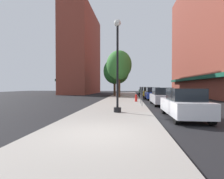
{
  "coord_description": "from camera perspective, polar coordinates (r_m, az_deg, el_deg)",
  "views": [
    {
      "loc": [
        1.07,
        -6.01,
        1.77
      ],
      "look_at": [
        -1.52,
        18.39,
        1.34
      ],
      "focal_mm": 28.07,
      "sensor_mm": 36.0,
      "label": 1
    }
  ],
  "objects": [
    {
      "name": "car_silver",
      "position": [
        17.09,
        15.93,
        -2.25
      ],
      "size": [
        1.8,
        4.3,
        1.66
      ],
      "rotation": [
        0.0,
        0.0,
        0.04
      ],
      "color": "black",
      "rests_on": "ground"
    },
    {
      "name": "lamppost",
      "position": [
        11.26,
        1.8,
        8.32
      ],
      "size": [
        0.48,
        0.48,
        5.9
      ],
      "color": "black",
      "rests_on": "sidewalk_slab"
    },
    {
      "name": "parking_meter_far",
      "position": [
        15.1,
        9.77,
        -2.12
      ],
      "size": [
        0.14,
        0.09,
        1.31
      ],
      "color": "slate",
      "rests_on": "sidewalk_slab"
    },
    {
      "name": "car_white",
      "position": [
        10.44,
        22.4,
        -4.34
      ],
      "size": [
        1.8,
        4.3,
        1.66
      ],
      "rotation": [
        0.0,
        0.0,
        -0.02
      ],
      "color": "black",
      "rests_on": "ground"
    },
    {
      "name": "ground_plane",
      "position": [
        24.26,
        12.99,
        -3.2
      ],
      "size": [
        90.0,
        90.0,
        0.0
      ],
      "primitive_type": "plane",
      "color": "black"
    },
    {
      "name": "fire_hydrant",
      "position": [
        19.27,
        7.85,
        -2.72
      ],
      "size": [
        0.33,
        0.26,
        0.79
      ],
      "color": "red",
      "rests_on": "sidewalk_slab"
    },
    {
      "name": "car_yellow",
      "position": [
        30.02,
        11.65,
        -0.85
      ],
      "size": [
        1.8,
        4.3,
        1.66
      ],
      "rotation": [
        0.0,
        0.0,
        -0.01
      ],
      "color": "black",
      "rests_on": "ground"
    },
    {
      "name": "parking_meter_near",
      "position": [
        17.05,
        9.35,
        -1.76
      ],
      "size": [
        0.14,
        0.09,
        1.31
      ],
      "color": "slate",
      "rests_on": "sidewalk_slab"
    },
    {
      "name": "tree_far",
      "position": [
        31.32,
        0.85,
        5.98
      ],
      "size": [
        3.96,
        3.96,
        6.66
      ],
      "color": "#422D1E",
      "rests_on": "sidewalk_slab"
    },
    {
      "name": "tree_near",
      "position": [
        35.76,
        2.04,
        5.92
      ],
      "size": [
        4.35,
        4.35,
        7.24
      ],
      "color": "#422D1E",
      "rests_on": "sidewalk_slab"
    },
    {
      "name": "building_far_background",
      "position": [
        45.45,
        -9.67,
        11.55
      ],
      "size": [
        6.8,
        18.0,
        20.23
      ],
      "color": "brown",
      "rests_on": "ground"
    },
    {
      "name": "building_right_brick",
      "position": [
        32.69,
        32.64,
        17.74
      ],
      "size": [
        6.8,
        40.0,
        22.57
      ],
      "color": "brown",
      "rests_on": "ground"
    },
    {
      "name": "tree_mid",
      "position": [
        26.48,
        2.3,
        7.94
      ],
      "size": [
        3.78,
        3.78,
        7.05
      ],
      "color": "#422D1E",
      "rests_on": "sidewalk_slab"
    },
    {
      "name": "car_black",
      "position": [
        36.29,
        10.68,
        -0.53
      ],
      "size": [
        1.8,
        4.3,
        1.66
      ],
      "rotation": [
        0.0,
        0.0,
        -0.01
      ],
      "color": "black",
      "rests_on": "ground"
    },
    {
      "name": "car_green",
      "position": [
        42.31,
        10.02,
        -0.31
      ],
      "size": [
        1.8,
        4.3,
        1.66
      ],
      "rotation": [
        0.0,
        0.0,
        0.02
      ],
      "color": "black",
      "rests_on": "ground"
    },
    {
      "name": "sidewalk_slab",
      "position": [
        25.09,
        3.6,
        -2.9
      ],
      "size": [
        4.8,
        50.0,
        0.12
      ],
      "primitive_type": "cube",
      "color": "gray",
      "rests_on": "ground"
    },
    {
      "name": "car_blue",
      "position": [
        23.79,
        13.13,
        -1.33
      ],
      "size": [
        1.8,
        4.3,
        1.66
      ],
      "rotation": [
        0.0,
        0.0,
        -0.03
      ],
      "color": "black",
      "rests_on": "ground"
    }
  ]
}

